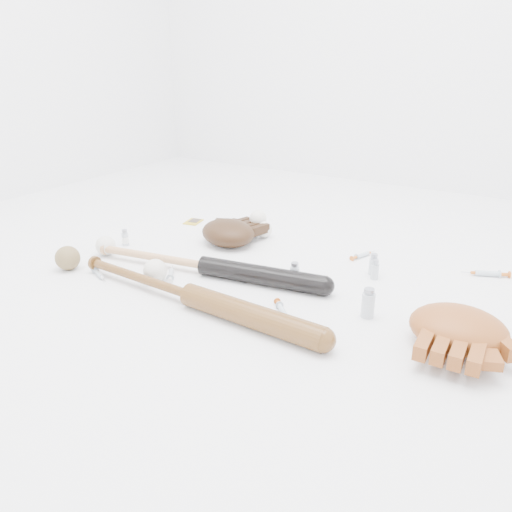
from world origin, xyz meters
The scene contains 21 objects.
bat_dark centered at (-0.10, -0.03, 0.03)m, with size 0.86×0.06×0.06m, color black, non-canonical shape.
bat_wood centered at (0.00, -0.23, 0.03)m, with size 0.91×0.07×0.07m, color brown, non-canonical shape.
glove_dark centered at (-0.19, 0.24, 0.05)m, with size 0.26×0.26×0.10m, color black, non-canonical shape.
glove_tan centered at (0.70, -0.06, 0.05)m, with size 0.28×0.28×0.10m, color brown, non-canonical shape.
trading_card centered at (-0.48, 0.38, 0.00)m, with size 0.06×0.08×0.00m, color gold.
pedestal centered at (-0.15, 0.39, 0.02)m, with size 0.06×0.06×0.04m, color white.
baseball_on_pedestal centered at (-0.15, 0.39, 0.07)m, with size 0.07×0.07×0.07m, color silver.
baseball_left centered at (-0.51, -0.08, 0.04)m, with size 0.07×0.07×0.07m, color silver.
baseball_upper centered at (-0.12, 0.38, 0.03)m, with size 0.07×0.07×0.07m, color silver.
baseball_mid centered at (-0.20, -0.16, 0.04)m, with size 0.08×0.08×0.08m, color silver.
baseball_aged centered at (-0.52, -0.24, 0.04)m, with size 0.08×0.08×0.08m, color brown.
syringe_0 centered at (-0.39, -0.23, 0.01)m, with size 0.14×0.02×0.02m, color #ADBCC6, non-canonical shape.
syringe_1 centered at (-0.18, -0.10, 0.01)m, with size 0.14×0.02×0.02m, color #ADBCC6, non-canonical shape.
syringe_2 centered at (0.29, 0.38, 0.01)m, with size 0.13×0.02×0.02m, color #ADBCC6, non-canonical shape.
syringe_3 centered at (0.25, -0.13, 0.01)m, with size 0.14×0.02×0.02m, color #ADBCC6, non-canonical shape.
syringe_4 centered at (0.70, 0.44, 0.01)m, with size 0.17×0.03×0.02m, color #ADBCC6, non-canonical shape.
vial_0 centered at (0.39, 0.23, 0.03)m, with size 0.03×0.03×0.07m, color #B1BAC2.
vial_1 centered at (0.37, 0.26, 0.04)m, with size 0.03×0.03×0.07m, color #B1BAC2.
vial_2 centered at (0.19, 0.05, 0.04)m, with size 0.03×0.03×0.08m, color #B1BAC2.
vial_3 centered at (0.46, -0.03, 0.04)m, with size 0.04×0.04×0.09m, color #B1BAC2.
vial_4 centered at (-0.52, 0.03, 0.03)m, with size 0.02×0.02×0.06m, color #B1BAC2.
Camera 1 is at (0.84, -1.23, 0.68)m, focal length 35.00 mm.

